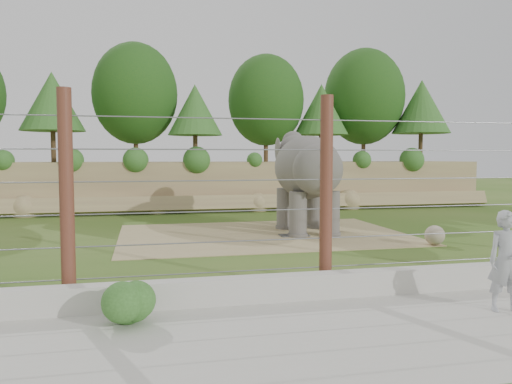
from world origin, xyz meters
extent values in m
plane|color=#315C17|center=(0.00, 0.00, 0.00)|extent=(90.00, 90.00, 0.00)
cube|color=#8D7252|center=(0.00, 13.00, 1.25)|extent=(30.00, 4.00, 2.50)
cube|color=#8D7252|center=(0.00, 10.70, 0.35)|extent=(30.00, 1.37, 1.07)
cylinder|color=#3F2B19|center=(-8.00, 12.50, 3.29)|extent=(0.24, 0.24, 1.58)
sphere|color=#184618|center=(-8.00, 12.50, 5.42)|extent=(3.60, 3.60, 3.60)
cylinder|color=#3F2B19|center=(-4.00, 13.00, 3.46)|extent=(0.24, 0.24, 1.92)
sphere|color=#184618|center=(-4.00, 13.00, 6.07)|extent=(4.40, 4.40, 4.40)
cylinder|color=#3F2B19|center=(-1.00, 11.80, 3.20)|extent=(0.24, 0.24, 1.40)
sphere|color=#184618|center=(-1.00, 11.80, 5.10)|extent=(3.20, 3.20, 3.20)
cylinder|color=#3F2B19|center=(3.00, 12.80, 3.41)|extent=(0.24, 0.24, 1.82)
sphere|color=#184618|center=(3.00, 12.80, 5.88)|extent=(4.16, 4.16, 4.16)
cylinder|color=#3F2B19|center=(6.00, 12.20, 3.25)|extent=(0.24, 0.24, 1.50)
sphere|color=#184618|center=(6.00, 12.20, 5.29)|extent=(3.44, 3.44, 3.44)
cylinder|color=#3F2B19|center=(9.00, 13.20, 3.51)|extent=(0.24, 0.24, 2.03)
sphere|color=#184618|center=(9.00, 13.20, 6.27)|extent=(4.64, 4.64, 4.64)
cylinder|color=#3F2B19|center=(12.00, 12.00, 3.32)|extent=(0.24, 0.24, 1.64)
sphere|color=#184618|center=(12.00, 12.00, 5.55)|extent=(3.76, 3.76, 3.76)
cube|color=tan|center=(0.50, 3.00, 0.01)|extent=(10.00, 7.00, 0.02)
cube|color=#262628|center=(1.47, 2.45, 0.04)|extent=(1.00, 0.60, 0.03)
sphere|color=gray|center=(5.19, -0.30, 0.33)|extent=(0.62, 0.62, 0.62)
cube|color=beige|center=(0.00, -5.00, 0.25)|extent=(26.00, 0.35, 0.50)
cube|color=beige|center=(0.00, -7.00, 0.01)|extent=(26.00, 4.00, 0.01)
cylinder|color=#5B2D1F|center=(-5.00, -4.50, 2.00)|extent=(0.26, 0.26, 4.00)
cylinder|color=#5B2D1F|center=(0.00, -4.50, 2.00)|extent=(0.26, 0.26, 4.00)
cylinder|color=gray|center=(0.00, -4.50, 0.50)|extent=(20.00, 0.02, 0.02)
cylinder|color=gray|center=(0.00, -4.50, 1.10)|extent=(20.00, 0.02, 0.02)
cylinder|color=gray|center=(0.00, -4.50, 1.70)|extent=(20.00, 0.02, 0.02)
cylinder|color=gray|center=(0.00, -4.50, 2.30)|extent=(20.00, 0.02, 0.02)
cylinder|color=gray|center=(0.00, -4.50, 2.90)|extent=(20.00, 0.02, 0.02)
cylinder|color=gray|center=(0.00, -4.50, 3.50)|extent=(20.00, 0.02, 0.02)
sphere|color=#315E22|center=(-3.80, -5.80, 0.35)|extent=(0.68, 0.68, 0.68)
imported|color=silver|center=(2.64, -6.53, 0.91)|extent=(0.75, 0.59, 1.80)
camera|label=1|loc=(-3.63, -14.07, 2.75)|focal=35.00mm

